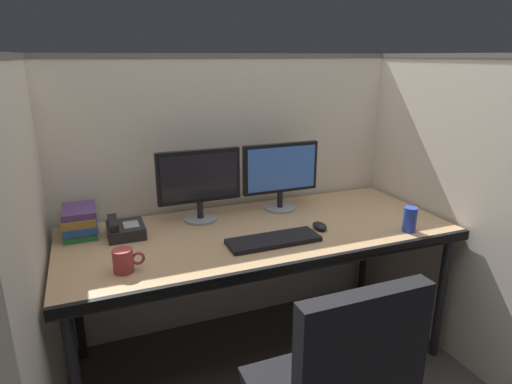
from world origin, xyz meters
The scene contains 12 objects.
cubicle_partition_rear centered at (0.00, 0.74, 0.79)m, with size 2.21×0.06×1.57m.
cubicle_partition_left centered at (-0.99, 0.20, 0.79)m, with size 0.06×1.41×1.57m.
cubicle_partition_right centered at (0.99, 0.20, 0.79)m, with size 0.06×1.41×1.57m.
desk centered at (0.00, 0.29, 0.69)m, with size 1.90×0.80×0.74m.
monitor_left centered at (-0.24, 0.53, 0.96)m, with size 0.43×0.17×0.37m.
monitor_right centered at (0.22, 0.53, 0.96)m, with size 0.43×0.17×0.37m.
keyboard_main centered at (0.00, 0.13, 0.75)m, with size 0.43×0.15×0.02m, color black.
computer_mouse centered at (0.28, 0.19, 0.76)m, with size 0.06×0.10×0.04m.
desk_phone centered at (-0.63, 0.46, 0.77)m, with size 0.17×0.19×0.09m.
coffee_mug centered at (-0.66, 0.09, 0.79)m, with size 0.13×0.08×0.09m.
soda_can centered at (0.67, 0.01, 0.80)m, with size 0.07×0.07×0.12m, color #263FB2.
book_stack centered at (-0.82, 0.55, 0.81)m, with size 0.16×0.22×0.14m.
Camera 1 is at (-0.75, -1.54, 1.56)m, focal length 30.47 mm.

